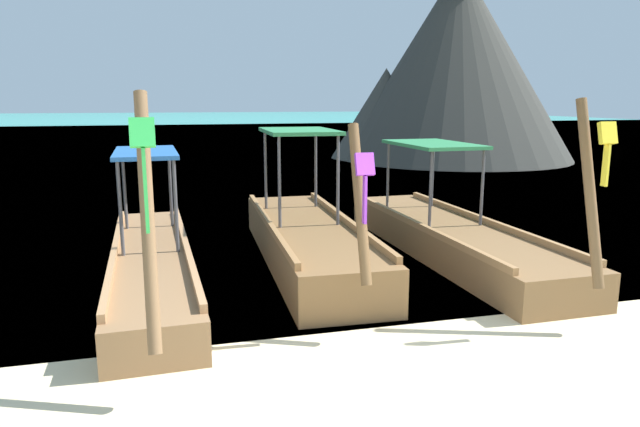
% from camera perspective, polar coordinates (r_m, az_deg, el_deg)
% --- Properties ---
extents(ground, '(120.00, 120.00, 0.00)m').
position_cam_1_polar(ground, '(5.27, 11.34, -18.63)').
color(ground, beige).
extents(sea_water, '(120.00, 120.00, 0.00)m').
position_cam_1_polar(sea_water, '(65.99, -13.20, 8.70)').
color(sea_water, '#2DB29E').
rests_on(sea_water, ground).
extents(longtail_boat_green_ribbon, '(1.25, 6.58, 2.70)m').
position_cam_1_polar(longtail_boat_green_ribbon, '(8.61, -16.42, -4.64)').
color(longtail_boat_green_ribbon, olive).
rests_on(longtail_boat_green_ribbon, ground).
extents(longtail_boat_violet_ribbon, '(1.54, 6.02, 2.36)m').
position_cam_1_polar(longtail_boat_violet_ribbon, '(9.32, -1.25, -2.60)').
color(longtail_boat_violet_ribbon, brown).
rests_on(longtail_boat_violet_ribbon, ground).
extents(longtail_boat_yellow_ribbon, '(1.42, 6.58, 2.64)m').
position_cam_1_polar(longtail_boat_yellow_ribbon, '(10.01, 12.82, -2.20)').
color(longtail_boat_yellow_ribbon, brown).
rests_on(longtail_boat_yellow_ribbon, ground).
extents(karst_rock, '(10.49, 10.26, 8.89)m').
position_cam_1_polar(karst_rock, '(26.75, 12.79, 14.05)').
color(karst_rock, '#383833').
rests_on(karst_rock, ground).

